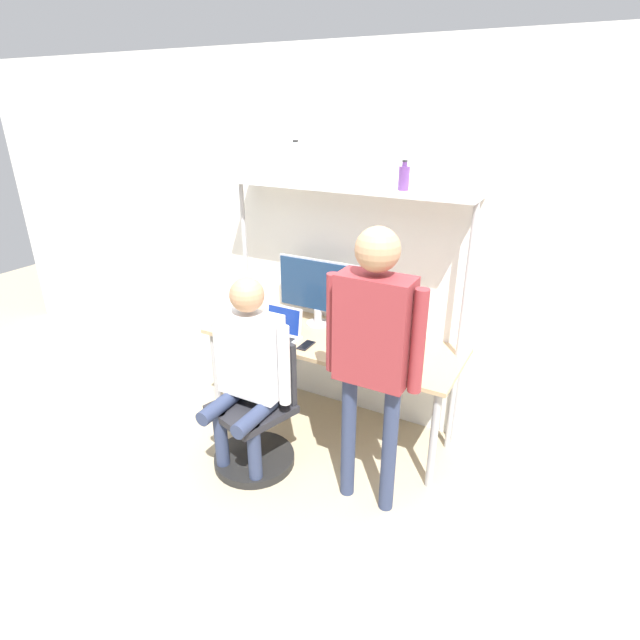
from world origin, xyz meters
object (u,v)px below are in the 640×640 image
laptop (281,329)px  bottle_purple (404,178)px  monitor (318,288)px  office_chair (257,426)px  person_standing (373,339)px  bottle_clear (296,164)px  cell_phone (306,345)px  person_seated (248,362)px

laptop → bottle_purple: bearing=23.5°
monitor → office_chair: bearing=-93.1°
person_standing → bottle_clear: bearing=140.9°
laptop → cell_phone: bearing=-11.0°
cell_phone → laptop: bearing=169.0°
monitor → person_seated: (-0.05, -0.83, -0.25)m
laptop → person_standing: size_ratio=0.17×
person_standing → bottle_clear: bottle_clear is taller
office_chair → person_standing: 1.18m
bottle_clear → monitor: bearing=0.7°
bottle_purple → laptop: bearing=-156.5°
laptop → bottle_clear: bearing=97.5°
office_chair → bottle_clear: 1.83m
office_chair → person_standing: (0.82, 0.01, 0.85)m
person_seated → bottle_clear: bottle_clear is taller
person_standing → cell_phone: bearing=149.0°
person_seated → bottle_purple: bottle_purple is taller
monitor → person_standing: person_standing is taller
monitor → person_standing: bearing=-44.9°
laptop → bottle_purple: 1.35m
person_standing → monitor: bearing=135.1°
monitor → bottle_clear: size_ratio=2.42×
laptop → person_seated: person_seated is taller
bottle_clear → laptop: bearing=-82.5°
laptop → person_standing: (0.91, -0.45, 0.32)m
office_chair → person_seated: person_seated is taller
office_chair → bottle_purple: 1.91m
person_seated → cell_phone: bearing=70.2°
cell_phone → person_seated: person_seated is taller
monitor → cell_phone: 0.48m
office_chair → bottle_clear: bearing=99.4°
laptop → cell_phone: size_ratio=1.99×
monitor → cell_phone: bearing=-73.5°
cell_phone → office_chair: bearing=-110.4°
bottle_purple → bottle_clear: 0.79m
laptop → person_seated: bearing=-81.5°
monitor → bottle_purple: (0.62, -0.00, 0.84)m
monitor → person_standing: 1.10m
person_standing → bottle_purple: size_ratio=9.64×
bottle_purple → bottle_clear: bottle_clear is taller
cell_phone → person_standing: person_standing is taller
laptop → person_standing: 1.06m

